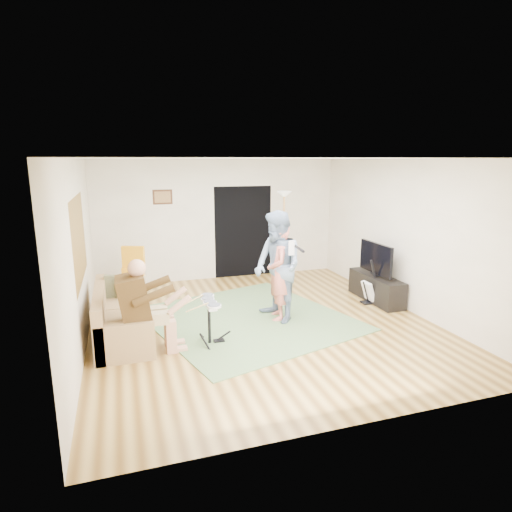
{
  "coord_description": "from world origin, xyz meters",
  "views": [
    {
      "loc": [
        -2.16,
        -6.42,
        2.68
      ],
      "look_at": [
        -0.0,
        0.3,
        1.09
      ],
      "focal_mm": 30.0,
      "sensor_mm": 36.0,
      "label": 1
    }
  ],
  "objects_px": {
    "sofa": "(118,321)",
    "singer": "(279,273)",
    "drum_kit": "(209,324)",
    "torchiere_lamp": "(284,221)",
    "guitarist": "(278,267)",
    "tv_cabinet": "(376,288)",
    "television": "(376,258)",
    "guitar_spare": "(369,291)",
    "dining_chair": "(131,283)"
  },
  "relations": [
    {
      "from": "dining_chair",
      "to": "torchiere_lamp",
      "type": "bearing_deg",
      "value": 28.11
    },
    {
      "from": "drum_kit",
      "to": "guitar_spare",
      "type": "xyz_separation_m",
      "value": [
        3.26,
        0.88,
        -0.06
      ]
    },
    {
      "from": "singer",
      "to": "dining_chair",
      "type": "bearing_deg",
      "value": -112.55
    },
    {
      "from": "singer",
      "to": "tv_cabinet",
      "type": "xyz_separation_m",
      "value": [
        2.16,
        0.33,
        -0.57
      ]
    },
    {
      "from": "guitarist",
      "to": "sofa",
      "type": "bearing_deg",
      "value": -104.85
    },
    {
      "from": "dining_chair",
      "to": "television",
      "type": "bearing_deg",
      "value": 4.23
    },
    {
      "from": "guitar_spare",
      "to": "tv_cabinet",
      "type": "distance_m",
      "value": 0.26
    },
    {
      "from": "drum_kit",
      "to": "television",
      "type": "height_order",
      "value": "television"
    },
    {
      "from": "guitarist",
      "to": "tv_cabinet",
      "type": "bearing_deg",
      "value": 86.44
    },
    {
      "from": "guitar_spare",
      "to": "torchiere_lamp",
      "type": "bearing_deg",
      "value": 118.52
    },
    {
      "from": "singer",
      "to": "dining_chair",
      "type": "height_order",
      "value": "singer"
    },
    {
      "from": "sofa",
      "to": "tv_cabinet",
      "type": "relative_size",
      "value": 1.38
    },
    {
      "from": "sofa",
      "to": "drum_kit",
      "type": "relative_size",
      "value": 2.76
    },
    {
      "from": "singer",
      "to": "torchiere_lamp",
      "type": "relative_size",
      "value": 0.81
    },
    {
      "from": "singer",
      "to": "dining_chair",
      "type": "relative_size",
      "value": 1.53
    },
    {
      "from": "singer",
      "to": "dining_chair",
      "type": "distance_m",
      "value": 2.94
    },
    {
      "from": "dining_chair",
      "to": "guitar_spare",
      "type": "bearing_deg",
      "value": 2.2
    },
    {
      "from": "sofa",
      "to": "television",
      "type": "relative_size",
      "value": 1.95
    },
    {
      "from": "singer",
      "to": "television",
      "type": "relative_size",
      "value": 1.65
    },
    {
      "from": "guitarist",
      "to": "singer",
      "type": "bearing_deg",
      "value": 132.9
    },
    {
      "from": "torchiere_lamp",
      "to": "television",
      "type": "xyz_separation_m",
      "value": [
        1.2,
        -1.76,
        -0.54
      ]
    },
    {
      "from": "guitarist",
      "to": "tv_cabinet",
      "type": "relative_size",
      "value": 1.34
    },
    {
      "from": "tv_cabinet",
      "to": "television",
      "type": "distance_m",
      "value": 0.6
    },
    {
      "from": "television",
      "to": "torchiere_lamp",
      "type": "bearing_deg",
      "value": 124.39
    },
    {
      "from": "sofa",
      "to": "television",
      "type": "height_order",
      "value": "television"
    },
    {
      "from": "guitarist",
      "to": "guitar_spare",
      "type": "distance_m",
      "value": 2.1
    },
    {
      "from": "sofa",
      "to": "television",
      "type": "distance_m",
      "value": 4.79
    },
    {
      "from": "sofa",
      "to": "singer",
      "type": "xyz_separation_m",
      "value": [
        2.63,
        0.01,
        0.56
      ]
    },
    {
      "from": "guitar_spare",
      "to": "dining_chair",
      "type": "bearing_deg",
      "value": 161.31
    },
    {
      "from": "singer",
      "to": "torchiere_lamp",
      "type": "bearing_deg",
      "value": 169.12
    },
    {
      "from": "drum_kit",
      "to": "torchiere_lamp",
      "type": "distance_m",
      "value": 3.71
    },
    {
      "from": "guitarist",
      "to": "guitar_spare",
      "type": "xyz_separation_m",
      "value": [
        1.96,
        0.28,
        -0.69
      ]
    },
    {
      "from": "sofa",
      "to": "guitar_spare",
      "type": "distance_m",
      "value": 4.56
    },
    {
      "from": "singer",
      "to": "guitar_spare",
      "type": "height_order",
      "value": "singer"
    },
    {
      "from": "television",
      "to": "drum_kit",
      "type": "bearing_deg",
      "value": -163.93
    },
    {
      "from": "singer",
      "to": "guitarist",
      "type": "distance_m",
      "value": 0.14
    },
    {
      "from": "sofa",
      "to": "drum_kit",
      "type": "bearing_deg",
      "value": -26.8
    },
    {
      "from": "guitar_spare",
      "to": "dining_chair",
      "type": "distance_m",
      "value": 4.54
    },
    {
      "from": "dining_chair",
      "to": "tv_cabinet",
      "type": "distance_m",
      "value": 4.73
    },
    {
      "from": "tv_cabinet",
      "to": "singer",
      "type": "bearing_deg",
      "value": -171.3
    },
    {
      "from": "guitar_spare",
      "to": "television",
      "type": "xyz_separation_m",
      "value": [
        0.19,
        0.11,
        0.61
      ]
    },
    {
      "from": "dining_chair",
      "to": "tv_cabinet",
      "type": "height_order",
      "value": "dining_chair"
    },
    {
      "from": "guitarist",
      "to": "television",
      "type": "distance_m",
      "value": 2.19
    },
    {
      "from": "singer",
      "to": "guitarist",
      "type": "relative_size",
      "value": 0.87
    },
    {
      "from": "sofa",
      "to": "singer",
      "type": "bearing_deg",
      "value": 0.29
    },
    {
      "from": "drum_kit",
      "to": "torchiere_lamp",
      "type": "xyz_separation_m",
      "value": [
        2.25,
        2.75,
        1.08
      ]
    },
    {
      "from": "sofa",
      "to": "tv_cabinet",
      "type": "bearing_deg",
      "value": 4.11
    },
    {
      "from": "drum_kit",
      "to": "television",
      "type": "relative_size",
      "value": 0.71
    },
    {
      "from": "guitar_spare",
      "to": "television",
      "type": "bearing_deg",
      "value": 30.8
    },
    {
      "from": "dining_chair",
      "to": "television",
      "type": "height_order",
      "value": "television"
    }
  ]
}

